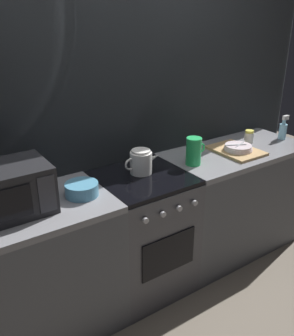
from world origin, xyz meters
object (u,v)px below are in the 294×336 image
object	(u,v)px
spray_bottle	(283,130)
pitcher	(194,151)
mixing_bowl	(82,189)
spice_jar	(249,137)
microwave	(6,190)
stove_unit	(143,233)
kettle	(141,162)
dish_pile	(237,149)

from	to	relation	value
spray_bottle	pitcher	bearing A→B (deg)	-179.97
mixing_bowl	spice_jar	distance (m)	1.57
microwave	mixing_bowl	world-z (taller)	microwave
microwave	spray_bottle	world-z (taller)	microwave
stove_unit	kettle	size ratio (longest dim) A/B	3.16
kettle	spice_jar	world-z (taller)	kettle
microwave	dish_pile	size ratio (longest dim) A/B	1.15
microwave	spice_jar	size ratio (longest dim) A/B	4.38
mixing_bowl	spice_jar	xyz separation A→B (m)	(1.56, 0.09, 0.01)
stove_unit	microwave	world-z (taller)	microwave
spray_bottle	dish_pile	bearing A→B (deg)	-179.37
stove_unit	mixing_bowl	bearing A→B (deg)	-176.85
stove_unit	spice_jar	bearing A→B (deg)	3.40
mixing_bowl	spray_bottle	xyz separation A→B (m)	(1.87, -0.01, 0.04)
microwave	kettle	bearing A→B (deg)	2.21
mixing_bowl	dish_pile	distance (m)	1.31
microwave	mixing_bowl	size ratio (longest dim) A/B	2.30
pitcher	spice_jar	world-z (taller)	pitcher
mixing_bowl	spray_bottle	bearing A→B (deg)	-0.24
mixing_bowl	spice_jar	world-z (taller)	spice_jar
microwave	spray_bottle	distance (m)	2.29
pitcher	spray_bottle	bearing A→B (deg)	0.03
kettle	pitcher	size ratio (longest dim) A/B	1.42
mixing_bowl	pitcher	size ratio (longest dim) A/B	1.00
pitcher	dish_pile	xyz separation A→B (m)	(0.44, -0.01, -0.08)
pitcher	spice_jar	bearing A→B (deg)	8.14
kettle	dish_pile	xyz separation A→B (m)	(0.83, -0.09, -0.06)
dish_pile	spray_bottle	bearing A→B (deg)	0.63
stove_unit	dish_pile	size ratio (longest dim) A/B	2.25
kettle	spray_bottle	bearing A→B (deg)	-3.49
kettle	spray_bottle	world-z (taller)	spray_bottle
microwave	spice_jar	world-z (taller)	microwave
pitcher	spice_jar	distance (m)	0.70
kettle	mixing_bowl	world-z (taller)	kettle
stove_unit	dish_pile	world-z (taller)	dish_pile
microwave	mixing_bowl	xyz separation A→B (m)	(0.42, -0.04, -0.10)
microwave	pitcher	world-z (taller)	microwave
mixing_bowl	pitcher	xyz separation A→B (m)	(0.87, -0.01, 0.06)
microwave	dish_pile	world-z (taller)	microwave
stove_unit	mixing_bowl	xyz separation A→B (m)	(-0.46, -0.03, 0.49)
stove_unit	microwave	xyz separation A→B (m)	(-0.87, 0.02, 0.59)
kettle	pitcher	xyz separation A→B (m)	(0.39, -0.09, 0.02)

